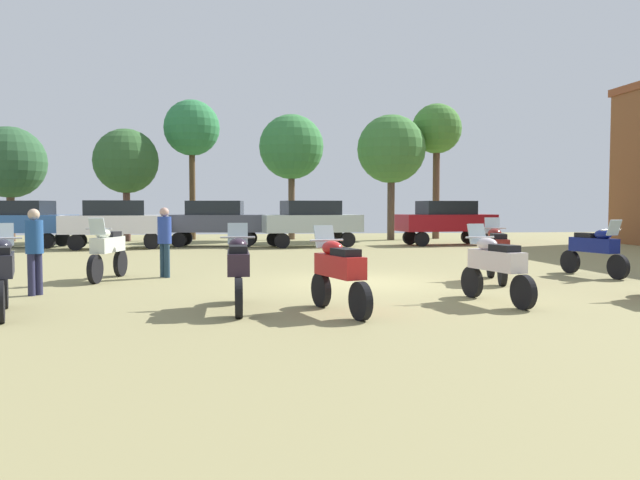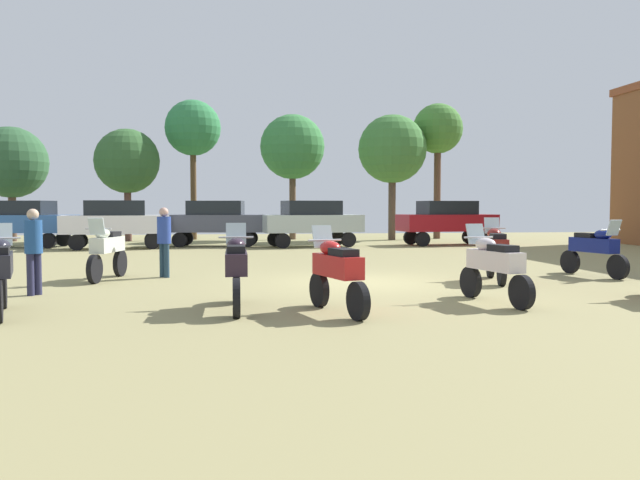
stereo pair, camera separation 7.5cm
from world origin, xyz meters
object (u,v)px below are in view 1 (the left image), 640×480
(tree_1, at_px, (10,163))
(tree_6, at_px, (291,147))
(motorcycle_2, at_px, (238,267))
(motorcycle_5, at_px, (496,250))
(person_1, at_px, (34,245))
(tree_2, at_px, (391,150))
(car_1, at_px, (311,220))
(car_2, at_px, (21,220))
(motorcycle_9, at_px, (1,271))
(motorcycle_3, at_px, (594,248))
(car_4, at_px, (446,219))
(motorcycle_12, at_px, (108,249))
(car_5, at_px, (115,221))
(car_3, at_px, (215,220))
(person_2, at_px, (165,237))
(tree_5, at_px, (126,162))
(motorcycle_11, at_px, (495,265))
(tree_4, at_px, (437,131))
(motorcycle_10, at_px, (339,271))

(tree_1, relative_size, tree_6, 0.87)
(motorcycle_2, xyz_separation_m, tree_6, (3.06, 22.76, 4.13))
(motorcycle_5, xyz_separation_m, person_1, (-10.05, -0.98, 0.27))
(tree_2, bearing_deg, car_1, -134.05)
(tree_1, bearing_deg, car_2, -67.78)
(motorcycle_9, relative_size, tree_1, 0.37)
(motorcycle_5, distance_m, tree_6, 20.13)
(motorcycle_3, relative_size, car_4, 0.48)
(motorcycle_12, height_order, car_5, car_5)
(car_3, xyz_separation_m, tree_6, (3.87, 5.28, 3.68))
(motorcycle_5, bearing_deg, car_2, 149.91)
(motorcycle_5, distance_m, car_5, 17.11)
(motorcycle_9, xyz_separation_m, car_1, (7.13, 16.66, 0.44))
(motorcycle_3, distance_m, tree_1, 27.62)
(car_1, height_order, car_4, same)
(car_4, distance_m, person_2, 16.31)
(car_5, height_order, tree_5, tree_5)
(car_3, xyz_separation_m, tree_2, (8.98, 4.15, 3.53))
(car_2, distance_m, car_5, 4.42)
(tree_1, bearing_deg, tree_5, -5.16)
(motorcycle_9, height_order, tree_1, tree_1)
(motorcycle_11, xyz_separation_m, person_2, (-6.43, 5.12, 0.31))
(car_4, height_order, tree_5, tree_5)
(car_5, bearing_deg, motorcycle_2, -171.00)
(car_3, relative_size, car_5, 1.00)
(motorcycle_9, relative_size, tree_6, 0.32)
(car_2, bearing_deg, motorcycle_2, -143.17)
(person_1, height_order, tree_4, tree_4)
(tree_5, distance_m, tree_6, 8.44)
(car_2, bearing_deg, motorcycle_11, -132.37)
(motorcycle_12, height_order, car_4, car_4)
(tree_6, bearing_deg, person_1, -108.99)
(motorcycle_12, bearing_deg, motorcycle_10, 142.50)
(tree_4, bearing_deg, motorcycle_11, -105.51)
(person_1, bearing_deg, car_2, -123.87)
(motorcycle_11, bearing_deg, motorcycle_3, 30.34)
(motorcycle_2, bearing_deg, car_4, 60.81)
(tree_1, height_order, tree_4, tree_4)
(car_1, bearing_deg, motorcycle_9, 147.29)
(car_2, distance_m, tree_5, 6.36)
(motorcycle_3, relative_size, motorcycle_12, 0.99)
(motorcycle_5, distance_m, tree_1, 26.11)
(motorcycle_10, xyz_separation_m, person_2, (-3.40, 5.82, 0.31))
(motorcycle_11, distance_m, motorcycle_12, 9.06)
(motorcycle_5, height_order, car_3, car_3)
(motorcycle_2, distance_m, car_2, 20.10)
(tree_2, bearing_deg, tree_4, 16.50)
(tree_2, bearing_deg, tree_6, 167.60)
(motorcycle_5, distance_m, car_2, 21.06)
(motorcycle_9, height_order, car_1, car_1)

